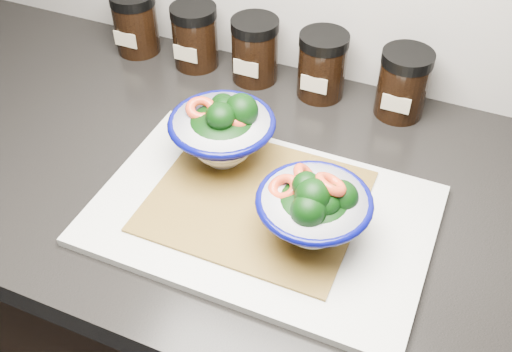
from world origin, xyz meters
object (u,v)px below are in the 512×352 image
at_px(cutting_board, 262,215).
at_px(bowl_left, 224,131).
at_px(spice_jar_a, 136,23).
at_px(bowl_right, 314,210).
at_px(spice_jar_b, 195,36).
at_px(spice_jar_c, 255,50).
at_px(spice_jar_d, 322,65).
at_px(spice_jar_e, 403,84).

distance_m(cutting_board, bowl_left, 0.13).
bearing_deg(bowl_left, cutting_board, -40.17).
bearing_deg(spice_jar_a, bowl_right, -35.36).
bearing_deg(bowl_right, spice_jar_b, 135.91).
bearing_deg(spice_jar_a, spice_jar_c, 0.00).
distance_m(spice_jar_c, spice_jar_d, 0.12).
bearing_deg(bowl_right, spice_jar_e, 83.45).
bearing_deg(spice_jar_d, spice_jar_c, 180.00).
bearing_deg(bowl_right, spice_jar_c, 124.07).
height_order(spice_jar_a, spice_jar_b, same).
height_order(cutting_board, spice_jar_b, spice_jar_b).
bearing_deg(spice_jar_c, spice_jar_b, 180.00).
bearing_deg(cutting_board, spice_jar_e, 69.78).
relative_size(bowl_left, spice_jar_c, 1.36).
height_order(spice_jar_a, spice_jar_c, same).
height_order(spice_jar_b, spice_jar_d, same).
height_order(spice_jar_b, spice_jar_c, same).
relative_size(cutting_board, spice_jar_d, 3.98).
bearing_deg(cutting_board, bowl_left, 139.83).
height_order(spice_jar_c, spice_jar_e, same).
bearing_deg(bowl_left, spice_jar_b, 125.86).
xyz_separation_m(spice_jar_c, spice_jar_d, (0.12, 0.00, 0.00)).
distance_m(bowl_right, spice_jar_b, 0.47).
bearing_deg(spice_jar_e, cutting_board, -110.22).
xyz_separation_m(bowl_left, bowl_right, (0.17, -0.09, -0.00)).
relative_size(cutting_board, bowl_left, 2.93).
relative_size(spice_jar_b, spice_jar_c, 1.00).
bearing_deg(spice_jar_d, bowl_right, -73.16).
bearing_deg(spice_jar_a, spice_jar_e, 0.00).
distance_m(spice_jar_a, spice_jar_d, 0.36).
xyz_separation_m(bowl_right, spice_jar_d, (-0.10, 0.32, -0.01)).
distance_m(spice_jar_d, spice_jar_e, 0.14).
xyz_separation_m(cutting_board, bowl_right, (0.08, -0.02, 0.06)).
relative_size(spice_jar_a, spice_jar_d, 1.00).
distance_m(spice_jar_b, spice_jar_d, 0.24).
relative_size(spice_jar_c, spice_jar_d, 1.00).
bearing_deg(spice_jar_c, cutting_board, -65.05).
bearing_deg(bowl_right, cutting_board, 167.77).
bearing_deg(spice_jar_c, bowl_right, -55.93).
distance_m(bowl_left, spice_jar_a, 0.37).
xyz_separation_m(bowl_left, spice_jar_d, (0.07, 0.23, -0.01)).
height_order(spice_jar_a, spice_jar_d, same).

